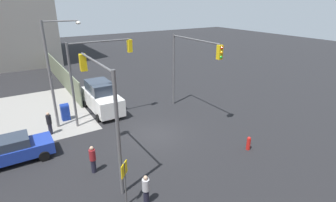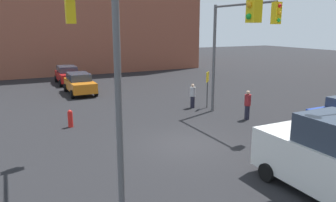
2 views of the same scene
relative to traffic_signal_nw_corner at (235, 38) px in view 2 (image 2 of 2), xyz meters
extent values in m
plane|color=black|center=(2.47, -4.50, -4.62)|extent=(120.00, 120.00, 0.00)
cylinder|color=#59595B|center=(-2.03, 0.00, -1.37)|extent=(0.18, 0.18, 6.50)
cylinder|color=#59595B|center=(0.46, 0.00, 1.76)|extent=(4.97, 0.12, 0.12)
cube|color=yellow|center=(2.95, 0.00, 1.23)|extent=(0.32, 0.36, 1.00)
sphere|color=red|center=(3.13, 0.00, 1.55)|extent=(0.18, 0.18, 0.18)
sphere|color=orange|center=(3.13, 0.00, 1.23)|extent=(0.18, 0.18, 0.18)
sphere|color=green|center=(3.13, 0.00, 0.91)|extent=(0.18, 0.18, 0.18)
cylinder|color=#59595B|center=(6.97, -9.00, -1.37)|extent=(0.18, 0.18, 6.50)
cube|color=yellow|center=(1.13, -9.00, 1.23)|extent=(0.32, 0.36, 1.00)
sphere|color=red|center=(0.95, -9.00, 1.55)|extent=(0.18, 0.18, 0.18)
sphere|color=orange|center=(0.95, -9.00, 1.23)|extent=(0.18, 0.18, 0.18)
sphere|color=green|center=(0.95, -9.00, 0.91)|extent=(0.18, 0.18, 0.18)
cube|color=yellow|center=(6.97, -4.78, 1.23)|extent=(0.36, 0.32, 1.00)
sphere|color=orange|center=(6.97, -4.96, 1.23)|extent=(0.18, 0.18, 0.18)
sphere|color=green|center=(6.97, -4.96, 0.91)|extent=(0.18, 0.18, 0.18)
cylinder|color=#4C4C4C|center=(-2.93, 0.17, -3.42)|extent=(0.08, 0.08, 2.40)
cube|color=yellow|center=(-2.93, 0.17, -2.57)|extent=(0.48, 0.48, 0.64)
cylinder|color=red|center=(-2.53, -8.70, -4.22)|extent=(0.26, 0.26, 0.80)
sphere|color=red|center=(-2.53, -8.70, -3.80)|extent=(0.24, 0.24, 0.24)
cube|color=#B21919|center=(-16.60, -6.41, -3.93)|extent=(4.01, 1.80, 0.75)
cube|color=#2D3847|center=(-16.92, -6.41, -3.28)|extent=(2.24, 1.58, 0.55)
cylinder|color=black|center=(-15.24, -5.51, -4.30)|extent=(0.64, 0.22, 0.64)
cylinder|color=black|center=(-15.24, -7.31, -4.30)|extent=(0.64, 0.22, 0.64)
cylinder|color=black|center=(-17.96, -5.51, -4.30)|extent=(0.64, 0.22, 0.64)
cylinder|color=black|center=(-17.96, -7.31, -4.30)|extent=(0.64, 0.22, 0.64)
cylinder|color=black|center=(3.21, 2.92, -4.30)|extent=(0.22, 0.64, 0.64)
cube|color=orange|center=(-11.27, -6.38, -3.93)|extent=(4.27, 1.80, 0.75)
cube|color=#2D3847|center=(-11.62, -6.38, -3.28)|extent=(2.39, 1.58, 0.55)
cylinder|color=black|center=(-9.82, -5.48, -4.30)|extent=(0.64, 0.22, 0.64)
cylinder|color=black|center=(-9.82, -7.28, -4.30)|extent=(0.64, 0.22, 0.64)
cylinder|color=black|center=(-12.72, -5.48, -4.30)|extent=(0.64, 0.22, 0.64)
cylinder|color=black|center=(-12.72, -7.28, -4.30)|extent=(0.64, 0.22, 0.64)
cylinder|color=black|center=(6.91, -3.75, -4.30)|extent=(0.64, 0.22, 0.64)
cylinder|color=black|center=(6.91, -1.65, -4.30)|extent=(0.64, 0.22, 0.64)
cylinder|color=maroon|center=(0.47, 0.70, -3.48)|extent=(0.36, 0.36, 0.65)
sphere|color=tan|center=(0.47, 0.70, -3.04)|extent=(0.22, 0.22, 0.22)
cylinder|color=#1E1E2D|center=(0.47, 0.70, -4.21)|extent=(0.28, 0.28, 0.82)
cylinder|color=#B2B2B7|center=(-3.33, -0.70, -3.54)|extent=(0.36, 0.36, 0.61)
sphere|color=tan|center=(-3.33, -0.70, -3.13)|extent=(0.21, 0.21, 0.21)
cylinder|color=#1E1E2D|center=(-3.33, -0.70, -4.23)|extent=(0.28, 0.28, 0.77)
camera|label=1|loc=(-12.47, 3.78, 4.66)|focal=28.00mm
camera|label=2|loc=(14.78, -11.46, 0.62)|focal=35.00mm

